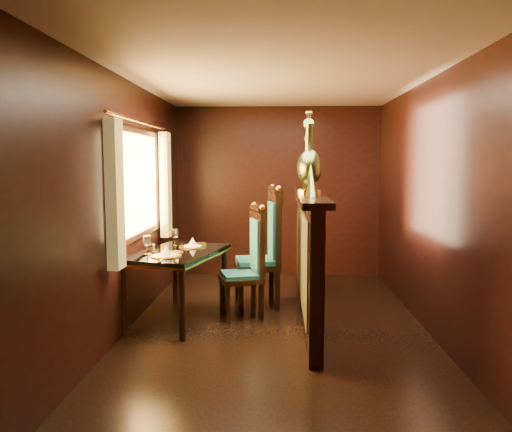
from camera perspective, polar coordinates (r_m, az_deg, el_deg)
The scene contains 8 objects.
ground at distance 5.18m, azimuth 2.38°, elevation -12.74°, with size 5.00×5.00×0.00m, color black.
room_shell at distance 4.93m, azimuth 1.47°, elevation 5.04°, with size 3.04×5.04×2.52m.
partition at distance 5.30m, azimuth 5.90°, elevation -4.37°, with size 0.26×2.70×1.36m.
dining_table at distance 5.35m, azimuth -8.98°, elevation -4.72°, with size 1.06×1.42×0.95m.
chair_left at distance 5.44m, azimuth -0.54°, elevation -4.80°, with size 0.55×0.57×1.24m.
chair_right at distance 5.83m, azimuth 1.37°, elevation -3.11°, with size 0.59×0.62×1.42m.
peacock_left at distance 5.09m, azimuth 6.16°, elevation 7.32°, with size 0.27×0.71×0.85m, color #164432, non-canonical shape.
peacock_right at distance 5.44m, azimuth 5.92°, elevation 6.30°, with size 0.21×0.56×0.67m, color #164432, non-canonical shape.
Camera 1 is at (0.01, -4.91, 1.66)m, focal length 35.00 mm.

